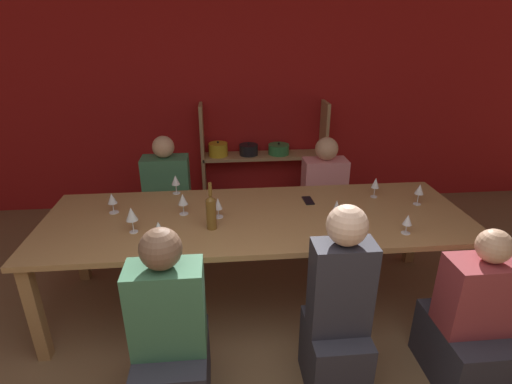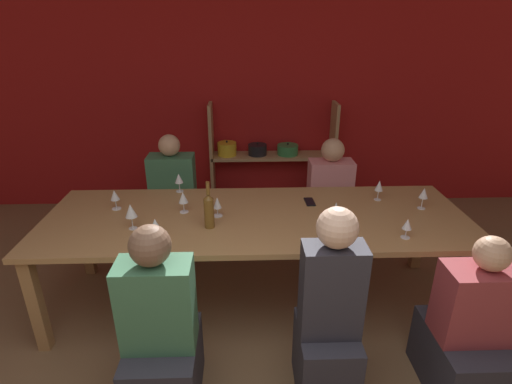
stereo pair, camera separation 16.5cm
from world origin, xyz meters
TOP-DOWN VIEW (x-y plane):
  - wall_back_red at (0.00, 3.83)m, footprint 8.80×0.06m
  - shelf_unit at (0.40, 3.63)m, footprint 1.45×0.30m
  - dining_table at (0.18, 1.83)m, footprint 3.14×1.08m
  - wine_bottle_green at (-0.15, 1.67)m, footprint 0.07×0.07m
  - wine_glass_empty_a at (-0.11, 1.84)m, footprint 0.07×0.07m
  - wine_glass_red_a at (-0.69, 1.66)m, footprint 0.08×0.08m
  - wine_glass_empty_b at (-0.89, 1.99)m, footprint 0.07×0.07m
  - wine_glass_empty_c at (-0.37, 1.91)m, footprint 0.07×0.07m
  - wine_glass_white_a at (1.46, 1.91)m, footprint 0.07×0.07m
  - wine_glass_white_b at (1.17, 2.09)m, footprint 0.06×0.06m
  - wine_glass_empty_d at (1.16, 1.47)m, footprint 0.06×0.06m
  - wine_glass_red_b at (-0.49, 1.48)m, footprint 0.08×0.08m
  - wine_glass_empty_e at (0.74, 1.70)m, footprint 0.06×0.06m
  - wine_glass_red_c at (-0.46, 2.31)m, footprint 0.07×0.07m
  - cell_phone at (0.61, 2.05)m, footprint 0.08×0.15m
  - person_near_a at (-0.39, 0.95)m, footprint 0.41×0.51m
  - person_far_a at (-0.59, 2.72)m, footprint 0.43×0.53m
  - person_near_b at (1.41, 0.96)m, footprint 0.44×0.55m
  - person_far_b at (0.93, 2.74)m, footprint 0.42×0.52m
  - person_near_c at (0.56, 0.97)m, footprint 0.34×0.43m

SIDE VIEW (x-z plane):
  - person_near_b at x=1.41m, z-range -0.15..0.91m
  - person_far_b at x=0.93m, z-range -0.15..0.96m
  - person_far_a at x=-0.59m, z-range -0.16..1.00m
  - person_near_a at x=-0.39m, z-range -0.16..1.01m
  - shelf_unit at x=0.40m, z-range -0.18..1.09m
  - person_near_c at x=0.56m, z-range -0.14..1.10m
  - dining_table at x=0.18m, z-range 0.32..1.10m
  - cell_phone at x=0.61m, z-range 0.78..0.79m
  - wine_glass_empty_d at x=1.16m, z-range 0.80..0.94m
  - wine_glass_empty_a at x=-0.11m, z-range 0.80..0.96m
  - wine_glass_empty_e at x=0.74m, z-range 0.80..0.97m
  - wine_glass_empty_b at x=-0.89m, z-range 0.81..0.97m
  - wine_glass_red_b at x=-0.49m, z-range 0.81..0.97m
  - wine_glass_red_c at x=-0.46m, z-range 0.81..0.97m
  - wine_glass_empty_c at x=-0.37m, z-range 0.81..0.98m
  - wine_glass_white_b at x=1.17m, z-range 0.81..0.98m
  - wine_glass_white_a at x=1.46m, z-range 0.81..0.98m
  - wine_bottle_green at x=-0.15m, z-range 0.74..1.08m
  - wine_glass_red_a at x=-0.69m, z-range 0.82..1.00m
  - wall_back_red at x=0.00m, z-range 0.00..2.70m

